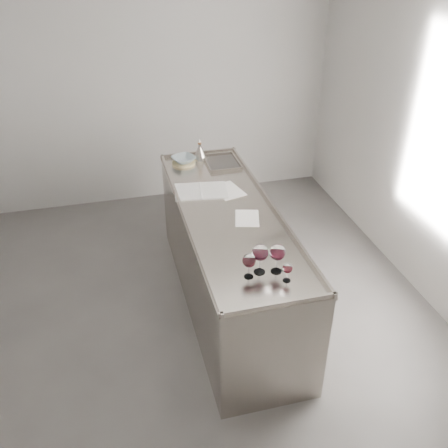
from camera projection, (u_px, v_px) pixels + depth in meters
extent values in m
cube|color=#4E4B49|center=(180.00, 335.00, 4.18)|extent=(4.50, 5.00, 0.02)
cube|color=#A6A3A0|center=(134.00, 84.00, 5.51)|extent=(4.50, 0.02, 2.80)
cube|color=#9C948C|center=(229.00, 260.00, 4.29)|extent=(0.75, 2.40, 0.92)
cube|color=#9C948C|center=(229.00, 213.00, 4.04)|extent=(0.77, 2.42, 0.02)
cube|color=#9C948C|center=(279.00, 304.00, 3.05)|extent=(0.77, 0.02, 0.03)
cube|color=#9C948C|center=(198.00, 153.00, 5.01)|extent=(0.77, 0.02, 0.03)
cube|color=#9C948C|center=(185.00, 216.00, 3.95)|extent=(0.02, 2.42, 0.03)
cube|color=#9C948C|center=(272.00, 205.00, 4.11)|extent=(0.02, 2.42, 0.03)
cube|color=#595654|center=(222.00, 164.00, 4.83)|extent=(0.30, 0.38, 0.01)
cylinder|color=white|center=(249.00, 276.00, 3.31)|extent=(0.06, 0.06, 0.00)
cylinder|color=white|center=(249.00, 271.00, 3.28)|extent=(0.01, 0.01, 0.09)
ellipsoid|color=white|center=(249.00, 261.00, 3.24)|extent=(0.09, 0.09, 0.10)
cylinder|color=#37070D|center=(249.00, 263.00, 3.25)|extent=(0.07, 0.07, 0.02)
cylinder|color=white|center=(259.00, 272.00, 3.35)|extent=(0.08, 0.08, 0.00)
cylinder|color=white|center=(260.00, 265.00, 3.32)|extent=(0.01, 0.01, 0.11)
ellipsoid|color=white|center=(260.00, 252.00, 3.27)|extent=(0.11, 0.11, 0.12)
cylinder|color=#360712|center=(260.00, 256.00, 3.28)|extent=(0.08, 0.08, 0.02)
cylinder|color=white|center=(276.00, 271.00, 3.35)|extent=(0.08, 0.08, 0.00)
cylinder|color=white|center=(277.00, 265.00, 3.33)|extent=(0.01, 0.01, 0.10)
ellipsoid|color=white|center=(277.00, 252.00, 3.27)|extent=(0.11, 0.11, 0.11)
cylinder|color=#3A0713|center=(277.00, 255.00, 3.29)|extent=(0.08, 0.08, 0.02)
cylinder|color=white|center=(287.00, 280.00, 3.27)|extent=(0.05, 0.05, 0.00)
cylinder|color=white|center=(287.00, 276.00, 3.25)|extent=(0.01, 0.01, 0.07)
ellipsoid|color=white|center=(288.00, 268.00, 3.22)|extent=(0.07, 0.07, 0.07)
cylinder|color=#37070D|center=(287.00, 270.00, 3.23)|extent=(0.05, 0.05, 0.01)
cube|color=white|center=(188.00, 192.00, 4.32)|extent=(0.26, 0.34, 0.01)
cube|color=white|center=(214.00, 190.00, 4.34)|extent=(0.26, 0.34, 0.01)
cylinder|color=white|center=(201.00, 190.00, 4.33)|extent=(0.06, 0.31, 0.01)
cube|color=silver|center=(247.00, 218.00, 3.95)|extent=(0.25, 0.31, 0.00)
cube|color=white|center=(228.00, 190.00, 4.34)|extent=(0.29, 0.36, 0.00)
cylinder|color=#D1BE87|center=(184.00, 163.00, 4.82)|extent=(0.29, 0.29, 0.02)
imported|color=#89999F|center=(184.00, 159.00, 4.80)|extent=(0.28, 0.28, 0.05)
cone|color=#A39C91|center=(200.00, 153.00, 4.89)|extent=(0.15, 0.15, 0.12)
cylinder|color=#A39C91|center=(200.00, 145.00, 4.85)|extent=(0.03, 0.03, 0.03)
cylinder|color=#955429|center=(200.00, 143.00, 4.84)|extent=(0.04, 0.04, 0.02)
cone|color=#A39C91|center=(200.00, 140.00, 4.82)|extent=(0.02, 0.02, 0.04)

